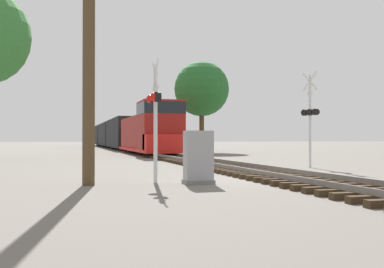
{
  "coord_description": "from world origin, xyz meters",
  "views": [
    {
      "loc": [
        -6.91,
        -13.77,
        1.35
      ],
      "look_at": [
        -0.0,
        10.81,
        1.63
      ],
      "focal_mm": 42.0,
      "sensor_mm": 36.0,
      "label": 1
    }
  ],
  "objects": [
    {
      "name": "relay_cabinet",
      "position": [
        -3.08,
        -0.84,
        0.79
      ],
      "size": [
        0.9,
        0.57,
        1.6
      ],
      "color": "slate",
      "rests_on": "ground"
    },
    {
      "name": "rail_track_bed",
      "position": [
        0.0,
        -0.0,
        0.14
      ],
      "size": [
        2.6,
        160.0,
        0.31
      ],
      "color": "#382819",
      "rests_on": "ground"
    },
    {
      "name": "ground_plane",
      "position": [
        0.0,
        0.0,
        0.0
      ],
      "size": [
        400.0,
        400.0,
        0.0
      ],
      "primitive_type": "plane",
      "color": "#666059"
    },
    {
      "name": "crossing_signal_near",
      "position": [
        -4.31,
        -0.28,
        2.33
      ],
      "size": [
        0.33,
        1.0,
        3.78
      ],
      "rotation": [
        0.0,
        0.0,
        -1.58
      ],
      "color": "silver",
      "rests_on": "ground"
    },
    {
      "name": "freight_train",
      "position": [
        0.0,
        50.64,
        1.99
      ],
      "size": [
        3.13,
        67.05,
        4.23
      ],
      "color": "maroon",
      "rests_on": "ground"
    },
    {
      "name": "crossing_signal_far",
      "position": [
        4.15,
        4.99,
        2.52
      ],
      "size": [
        0.54,
        1.01,
        4.51
      ],
      "rotation": [
        0.0,
        0.0,
        1.84
      ],
      "color": "silver",
      "rests_on": "ground"
    },
    {
      "name": "utility_pole",
      "position": [
        -6.28,
        -0.42,
        4.7
      ],
      "size": [
        1.8,
        0.36,
        9.23
      ],
      "color": "#4C3A23",
      "rests_on": "ground"
    },
    {
      "name": "tree_mid_background",
      "position": [
        6.52,
        30.33,
        6.48
      ],
      "size": [
        5.64,
        5.64,
        9.33
      ],
      "color": "#473521",
      "rests_on": "ground"
    }
  ]
}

